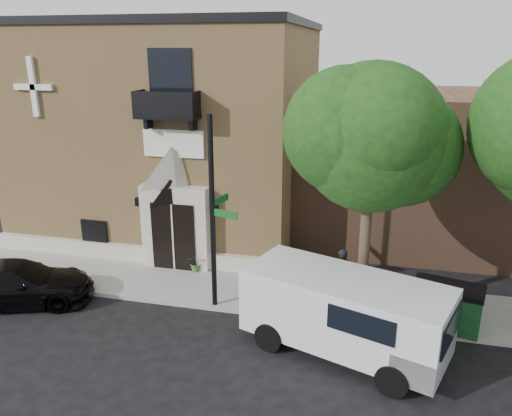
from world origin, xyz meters
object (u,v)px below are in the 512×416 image
at_px(cargo_van, 351,314).
at_px(pedestrian_near, 341,274).
at_px(black_sedan, 15,283).
at_px(street_sign, 213,214).
at_px(fire_hydrant, 355,310).
at_px(dumpster, 446,305).

relative_size(cargo_van, pedestrian_near, 3.41).
distance_m(black_sedan, street_sign, 7.18).
bearing_deg(black_sedan, pedestrian_near, -95.56).
xyz_separation_m(cargo_van, street_sign, (-4.44, 1.60, 2.01)).
bearing_deg(cargo_van, pedestrian_near, 118.95).
distance_m(black_sedan, fire_hydrant, 11.18).
bearing_deg(dumpster, fire_hydrant, -157.67).
relative_size(black_sedan, street_sign, 0.80).
xyz_separation_m(street_sign, fire_hydrant, (4.51, 0.00, -2.77)).
xyz_separation_m(street_sign, dumpster, (7.18, 0.39, -2.46)).
height_order(cargo_van, pedestrian_near, cargo_van).
distance_m(street_sign, fire_hydrant, 5.29).
bearing_deg(street_sign, black_sedan, -153.55).
xyz_separation_m(dumpster, pedestrian_near, (-3.24, 1.04, 0.21)).
distance_m(black_sedan, cargo_van, 11.06).
bearing_deg(black_sedan, fire_hydrant, -103.40).
height_order(black_sedan, fire_hydrant, black_sedan).
bearing_deg(dumpster, cargo_van, -129.86).
distance_m(street_sign, dumpster, 7.60).
distance_m(fire_hydrant, pedestrian_near, 1.62).
distance_m(street_sign, pedestrian_near, 4.76).
bearing_deg(cargo_van, black_sedan, -162.42).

